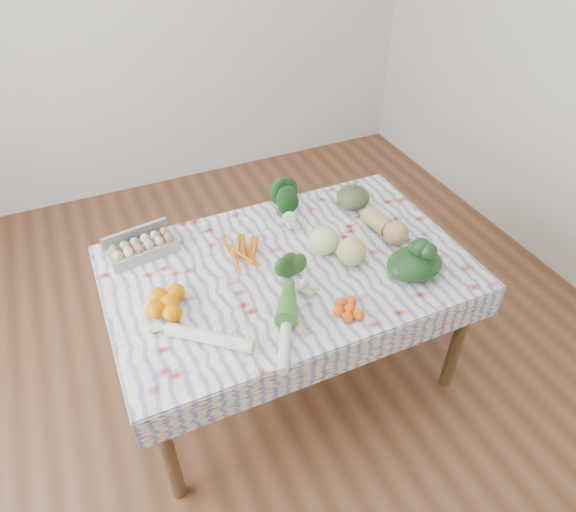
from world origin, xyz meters
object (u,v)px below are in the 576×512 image
Objects in this scene: dining_table at (288,279)px; kabocha_squash at (353,197)px; grapefruit at (352,251)px; egg_carton at (143,249)px; butternut_squash at (386,224)px; cabbage at (324,240)px.

dining_table is 0.62m from kabocha_squash.
dining_table is at bearing 160.04° from grapefruit.
egg_carton is (-0.60, 0.35, 0.13)m from dining_table.
butternut_squash reaches higher than egg_carton.
kabocha_squash is 0.43m from cabbage.
butternut_squash reaches higher than kabocha_squash.
dining_table is at bearing 171.71° from butternut_squash.
grapefruit is at bearing -165.92° from butternut_squash.
kabocha_squash is at bearing 59.39° from grapefruit.
egg_carton is 0.86m from cabbage.
egg_carton is 2.29× the size of cabbage.
butternut_squash is (0.54, 0.02, 0.15)m from dining_table.
kabocha_squash is at bearing 41.56° from cabbage.
egg_carton is 1.20× the size of butternut_squash.
grapefruit reaches higher than kabocha_squash.
dining_table is 9.12× the size of kabocha_squash.
cabbage is (-0.32, -0.28, 0.01)m from kabocha_squash.
grapefruit is at bearing -120.61° from kabocha_squash.
egg_carton reaches higher than dining_table.
dining_table is 11.82× the size of grapefruit.
grapefruit reaches higher than dining_table.
kabocha_squash reaches higher than dining_table.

